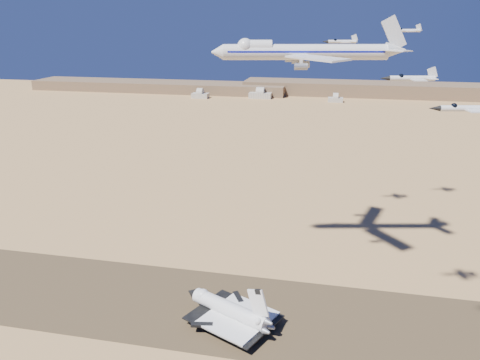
% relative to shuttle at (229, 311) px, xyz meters
% --- Properties ---
extents(ground, '(1200.00, 1200.00, 0.00)m').
position_rel_shuttle_xyz_m(ground, '(-11.54, 6.90, -4.87)').
color(ground, tan).
rests_on(ground, ground).
extents(runway, '(600.00, 50.00, 0.06)m').
position_rel_shuttle_xyz_m(runway, '(-11.54, 6.90, -4.84)').
color(runway, '#4D3F26').
rests_on(runway, ground).
extents(ridgeline, '(960.00, 90.00, 18.00)m').
position_rel_shuttle_xyz_m(ridgeline, '(53.77, 534.21, 2.76)').
color(ridgeline, brown).
rests_on(ridgeline, ground).
extents(hangars, '(200.50, 29.50, 30.00)m').
position_rel_shuttle_xyz_m(hangars, '(-75.54, 485.33, -0.04)').
color(hangars, '#BCB7A7').
rests_on(hangars, ground).
extents(shuttle, '(37.16, 31.77, 18.10)m').
position_rel_shuttle_xyz_m(shuttle, '(0.00, 0.00, 0.00)').
color(shuttle, silver).
rests_on(shuttle, runway).
extents(carrier_747, '(71.83, 54.29, 17.85)m').
position_rel_shuttle_xyz_m(carrier_747, '(17.15, 43.45, 84.31)').
color(carrier_747, silver).
extents(crew_a, '(0.43, 0.64, 1.75)m').
position_rel_shuttle_xyz_m(crew_a, '(8.56, -5.69, -3.93)').
color(crew_a, '#ED580D').
rests_on(crew_a, runway).
extents(crew_b, '(0.64, 0.99, 1.93)m').
position_rel_shuttle_xyz_m(crew_b, '(8.46, -8.53, -3.84)').
color(crew_b, '#ED580D').
rests_on(crew_b, runway).
extents(crew_c, '(1.19, 0.92, 1.82)m').
position_rel_shuttle_xyz_m(crew_c, '(8.91, -5.60, -3.90)').
color(crew_c, '#ED580D').
rests_on(crew_c, runway).
extents(chase_jet_a, '(15.60, 8.85, 3.93)m').
position_rel_shuttle_xyz_m(chase_jet_a, '(51.50, 3.31, 80.22)').
color(chase_jet_a, silver).
extents(chase_jet_b, '(15.85, 8.98, 3.99)m').
position_rel_shuttle_xyz_m(chase_jet_b, '(61.64, -17.19, 75.84)').
color(chase_jet_b, silver).
extents(chase_jet_d, '(15.90, 9.10, 4.02)m').
position_rel_shuttle_xyz_m(chase_jet_d, '(31.81, 89.72, 86.24)').
color(chase_jet_d, silver).
extents(chase_jet_e, '(15.14, 8.60, 3.81)m').
position_rel_shuttle_xyz_m(chase_jet_e, '(61.32, 105.97, 90.81)').
color(chase_jet_e, silver).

